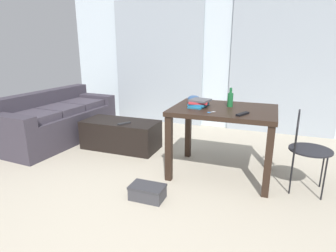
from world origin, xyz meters
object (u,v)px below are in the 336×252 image
Objects in this scene: coffee_table at (121,135)px; craft_table at (223,118)px; shoebox at (147,192)px; book_stack at (199,103)px; bottle_near at (230,99)px; tv_remote_on_table at (243,114)px; tv_remote_primary at (124,123)px; bowl at (194,99)px; couch at (57,121)px; wire_chair at (304,142)px; scissors at (210,112)px.

craft_table reaches higher than coffee_table.
book_stack is at bearing 70.34° from shoebox.
coffee_table is at bearing 129.21° from shoebox.
bottle_near is 1.17× the size of tv_remote_on_table.
tv_remote_on_table is (0.18, -0.35, -0.08)m from bottle_near.
craft_table is 6.00× the size of tv_remote_primary.
shoebox is at bearing -119.15° from tv_remote_on_table.
tv_remote_primary is at bearing -179.24° from bowl.
couch is at bearing 151.08° from shoebox.
bowl is 0.28m from book_stack.
book_stack is (2.36, -0.34, 0.52)m from couch.
craft_table is at bearing 55.57° from shoebox.
bottle_near is 1.37m from shoebox.
wire_chair is (3.47, -0.41, 0.21)m from couch.
scissors is 1.03m from shoebox.
bowl is 1.06m from tv_remote_primary.
tv_remote_on_table is (0.51, -0.23, -0.03)m from book_stack.
book_stack reaches higher than couch.
bowl reaches higher than coffee_table.
craft_table is at bearing 5.15° from book_stack.
tv_remote_on_table reaches higher than coffee_table.
book_stack is at bearing 176.54° from wire_chair.
coffee_table is 1.51m from shoebox.
wire_chair is 9.16× the size of scissors.
bowl is 1.31m from shoebox.
bowl is (2.23, -0.09, 0.52)m from couch.
couch is 6.27× the size of book_stack.
tv_remote_on_table is at bearing 16.23° from tv_remote_primary.
bottle_near is 2.29× the size of scissors.
craft_table is 3.33× the size of shoebox.
craft_table is at bearing -12.38° from coffee_table.
bowl reaches higher than scissors.
wire_chair is at bearing 27.74° from shoebox.
tv_remote_on_table is at bearing -164.90° from wire_chair.
scissors reaches higher than shoebox.
coffee_table is at bearing 174.44° from bowl.
bowl is at bearing -5.56° from coffee_table.
shoebox is (0.95, -1.16, -0.13)m from coffee_table.
bottle_near is at bearing -8.70° from coffee_table.
tv_remote_primary is at bearing -4.58° from couch.
tv_remote_primary is 1.37m from shoebox.
couch is 3.50m from wire_chair.
bottle_near is at bearing 67.71° from scissors.
scissors is (0.31, -0.49, -0.04)m from bowl.
shoebox is (0.82, -1.04, -0.35)m from tv_remote_primary.
wire_chair reaches higher than scissors.
bowl reaches higher than tv_remote_primary.
shoebox is (-0.47, -0.57, -0.72)m from scissors.
couch reaches higher than tv_remote_primary.
scissors is at bearing -57.22° from bowl.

